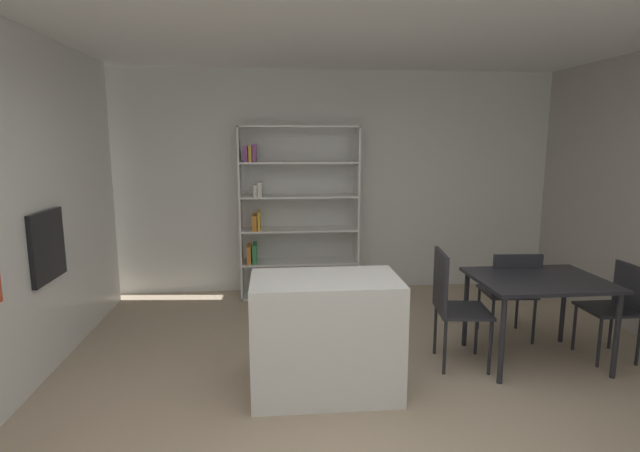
% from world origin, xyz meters
% --- Properties ---
extents(ground_plane, '(8.94, 8.94, 0.00)m').
position_xyz_m(ground_plane, '(0.00, 0.00, 0.00)').
color(ground_plane, tan).
extents(back_partition, '(6.15, 0.06, 2.76)m').
position_xyz_m(back_partition, '(0.00, 3.22, 1.38)').
color(back_partition, silver).
rests_on(back_partition, ground_plane).
extents(built_in_oven, '(0.06, 0.56, 0.58)m').
position_xyz_m(built_in_oven, '(-2.38, 1.12, 1.06)').
color(built_in_oven, black).
rests_on(built_in_oven, ground_plane).
extents(kitchen_island, '(1.11, 0.66, 0.90)m').
position_xyz_m(kitchen_island, '(-0.17, 0.53, 0.45)').
color(kitchen_island, silver).
rests_on(kitchen_island, ground_plane).
extents(open_bookshelf, '(1.43, 0.36, 2.08)m').
position_xyz_m(open_bookshelf, '(-0.35, 2.93, 1.03)').
color(open_bookshelf, white).
rests_on(open_bookshelf, ground_plane).
extents(dining_table, '(1.08, 0.86, 0.75)m').
position_xyz_m(dining_table, '(1.70, 0.88, 0.67)').
color(dining_table, '#232328').
rests_on(dining_table, ground_plane).
extents(dining_chair_far, '(0.49, 0.48, 0.88)m').
position_xyz_m(dining_chair_far, '(1.70, 1.33, 0.53)').
color(dining_chair_far, '#232328').
rests_on(dining_chair_far, ground_plane).
extents(dining_chair_island_side, '(0.48, 0.51, 0.99)m').
position_xyz_m(dining_chair_island_side, '(0.94, 0.89, 0.59)').
color(dining_chair_island_side, '#232328').
rests_on(dining_chair_island_side, ground_plane).
extents(dining_chair_window_side, '(0.42, 0.41, 0.84)m').
position_xyz_m(dining_chair_window_side, '(2.45, 0.88, 0.51)').
color(dining_chair_window_side, '#232328').
rests_on(dining_chair_window_side, ground_plane).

